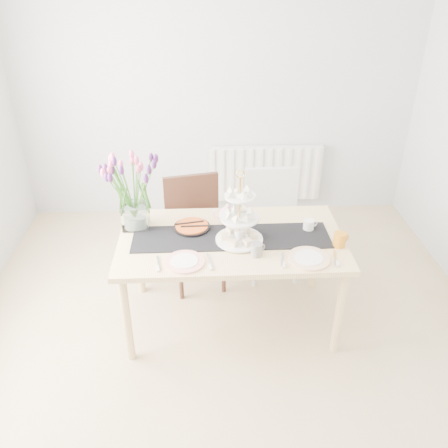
{
  "coord_description": "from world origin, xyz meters",
  "views": [
    {
      "loc": [
        -0.16,
        -2.42,
        2.53
      ],
      "look_at": [
        -0.02,
        0.38,
        0.89
      ],
      "focal_mm": 38.0,
      "sensor_mm": 36.0,
      "label": 1
    }
  ],
  "objects_px": {
    "radiator": "(265,173)",
    "tart_tin": "(192,227)",
    "mug_white": "(240,235)",
    "mug_orange": "(340,240)",
    "dining_table": "(231,247)",
    "tulip_vase": "(132,181)",
    "chair_brown": "(195,223)",
    "cream_jug": "(309,225)",
    "chair_white": "(272,215)",
    "teapot": "(228,214)",
    "mug_grey": "(257,249)",
    "plate_right": "(309,258)",
    "cake_stand": "(240,224)",
    "plate_left": "(184,262)"
  },
  "relations": [
    {
      "from": "tulip_vase",
      "to": "tart_tin",
      "type": "xyz_separation_m",
      "value": [
        0.41,
        -0.06,
        -0.36
      ]
    },
    {
      "from": "dining_table",
      "to": "radiator",
      "type": "bearing_deg",
      "value": 75.09
    },
    {
      "from": "dining_table",
      "to": "mug_grey",
      "type": "bearing_deg",
      "value": -55.98
    },
    {
      "from": "plate_right",
      "to": "mug_grey",
      "type": "bearing_deg",
      "value": 169.24
    },
    {
      "from": "tulip_vase",
      "to": "cream_jug",
      "type": "bearing_deg",
      "value": -4.97
    },
    {
      "from": "dining_table",
      "to": "plate_left",
      "type": "height_order",
      "value": "plate_left"
    },
    {
      "from": "dining_table",
      "to": "cream_jug",
      "type": "relative_size",
      "value": 20.13
    },
    {
      "from": "chair_white",
      "to": "cake_stand",
      "type": "bearing_deg",
      "value": -116.75
    },
    {
      "from": "cake_stand",
      "to": "cream_jug",
      "type": "xyz_separation_m",
      "value": [
        0.52,
        0.13,
        -0.1
      ]
    },
    {
      "from": "radiator",
      "to": "cream_jug",
      "type": "xyz_separation_m",
      "value": [
        0.1,
        -1.68,
        0.34
      ]
    },
    {
      "from": "tulip_vase",
      "to": "teapot",
      "type": "relative_size",
      "value": 3.07
    },
    {
      "from": "chair_brown",
      "to": "cream_jug",
      "type": "height_order",
      "value": "chair_brown"
    },
    {
      "from": "chair_white",
      "to": "mug_grey",
      "type": "distance_m",
      "value": 0.98
    },
    {
      "from": "mug_white",
      "to": "plate_left",
      "type": "relative_size",
      "value": 0.33
    },
    {
      "from": "mug_white",
      "to": "plate_left",
      "type": "bearing_deg",
      "value": -115.83
    },
    {
      "from": "chair_brown",
      "to": "plate_left",
      "type": "relative_size",
      "value": 3.5
    },
    {
      "from": "tart_tin",
      "to": "plate_right",
      "type": "distance_m",
      "value": 0.89
    },
    {
      "from": "radiator",
      "to": "cream_jug",
      "type": "distance_m",
      "value": 1.71
    },
    {
      "from": "radiator",
      "to": "plate_right",
      "type": "height_order",
      "value": "plate_right"
    },
    {
      "from": "dining_table",
      "to": "tulip_vase",
      "type": "bearing_deg",
      "value": 164.34
    },
    {
      "from": "chair_white",
      "to": "cake_stand",
      "type": "distance_m",
      "value": 0.88
    },
    {
      "from": "cake_stand",
      "to": "tart_tin",
      "type": "distance_m",
      "value": 0.4
    },
    {
      "from": "chair_white",
      "to": "cream_jug",
      "type": "bearing_deg",
      "value": -75.55
    },
    {
      "from": "teapot",
      "to": "tart_tin",
      "type": "relative_size",
      "value": 0.82
    },
    {
      "from": "cake_stand",
      "to": "mug_grey",
      "type": "relative_size",
      "value": 5.3
    },
    {
      "from": "chair_brown",
      "to": "cream_jug",
      "type": "bearing_deg",
      "value": -41.79
    },
    {
      "from": "chair_white",
      "to": "mug_white",
      "type": "xyz_separation_m",
      "value": [
        -0.34,
        -0.73,
        0.25
      ]
    },
    {
      "from": "dining_table",
      "to": "tulip_vase",
      "type": "xyz_separation_m",
      "value": [
        -0.69,
        0.19,
        0.45
      ]
    },
    {
      "from": "cake_stand",
      "to": "mug_white",
      "type": "xyz_separation_m",
      "value": [
        0.0,
        0.01,
        -0.1
      ]
    },
    {
      "from": "tart_tin",
      "to": "mug_white",
      "type": "distance_m",
      "value": 0.38
    },
    {
      "from": "teapot",
      "to": "tart_tin",
      "type": "bearing_deg",
      "value": -151.55
    },
    {
      "from": "mug_white",
      "to": "mug_orange",
      "type": "xyz_separation_m",
      "value": [
        0.68,
        -0.1,
        0.01
      ]
    },
    {
      "from": "cream_jug",
      "to": "tart_tin",
      "type": "bearing_deg",
      "value": 162.51
    },
    {
      "from": "radiator",
      "to": "tart_tin",
      "type": "height_order",
      "value": "tart_tin"
    },
    {
      "from": "mug_white",
      "to": "plate_right",
      "type": "height_order",
      "value": "mug_white"
    },
    {
      "from": "radiator",
      "to": "tart_tin",
      "type": "bearing_deg",
      "value": -114.74
    },
    {
      "from": "chair_white",
      "to": "teapot",
      "type": "distance_m",
      "value": 0.68
    },
    {
      "from": "tulip_vase",
      "to": "mug_orange",
      "type": "distance_m",
      "value": 1.5
    },
    {
      "from": "cream_jug",
      "to": "mug_grey",
      "type": "bearing_deg",
      "value": -156.89
    },
    {
      "from": "mug_white",
      "to": "plate_left",
      "type": "height_order",
      "value": "mug_white"
    },
    {
      "from": "radiator",
      "to": "mug_orange",
      "type": "distance_m",
      "value": 1.95
    },
    {
      "from": "chair_white",
      "to": "teapot",
      "type": "height_order",
      "value": "chair_white"
    },
    {
      "from": "chair_brown",
      "to": "chair_white",
      "type": "bearing_deg",
      "value": -2.03
    },
    {
      "from": "cream_jug",
      "to": "plate_left",
      "type": "relative_size",
      "value": 0.3
    },
    {
      "from": "mug_orange",
      "to": "chair_white",
      "type": "bearing_deg",
      "value": 91.57
    },
    {
      "from": "tart_tin",
      "to": "mug_orange",
      "type": "distance_m",
      "value": 1.06
    },
    {
      "from": "chair_white",
      "to": "mug_grey",
      "type": "bearing_deg",
      "value": -106.4
    },
    {
      "from": "tart_tin",
      "to": "mug_orange",
      "type": "height_order",
      "value": "mug_orange"
    },
    {
      "from": "chair_brown",
      "to": "cake_stand",
      "type": "height_order",
      "value": "cake_stand"
    },
    {
      "from": "plate_left",
      "to": "chair_white",
      "type": "bearing_deg",
      "value": 53.49
    }
  ]
}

